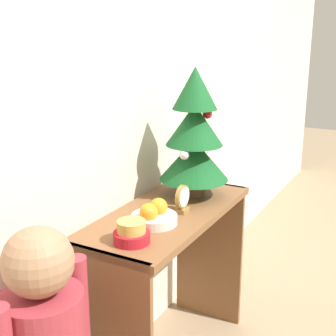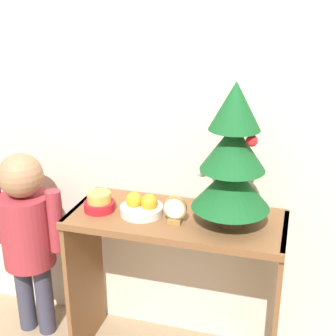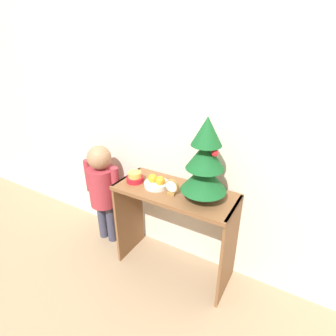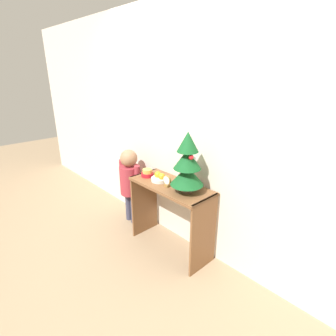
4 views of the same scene
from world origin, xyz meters
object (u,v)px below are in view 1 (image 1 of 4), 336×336
object	(u,v)px
mini_tree	(194,136)
singing_bowl	(132,233)
desk_clock	(182,199)
fruit_bowl	(154,216)

from	to	relation	value
mini_tree	singing_bowl	distance (m)	0.61
mini_tree	desk_clock	bearing A→B (deg)	-166.32
mini_tree	fruit_bowl	xyz separation A→B (m)	(-0.37, -0.01, -0.25)
fruit_bowl	desk_clock	bearing A→B (deg)	-15.67
singing_bowl	desk_clock	size ratio (longest dim) A/B	1.12
singing_bowl	desk_clock	bearing A→B (deg)	-4.56
fruit_bowl	singing_bowl	size ratio (longest dim) A/B	1.37
mini_tree	desk_clock	xyz separation A→B (m)	(-0.21, -0.05, -0.22)
mini_tree	fruit_bowl	bearing A→B (deg)	-178.73
fruit_bowl	desk_clock	size ratio (longest dim) A/B	1.53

